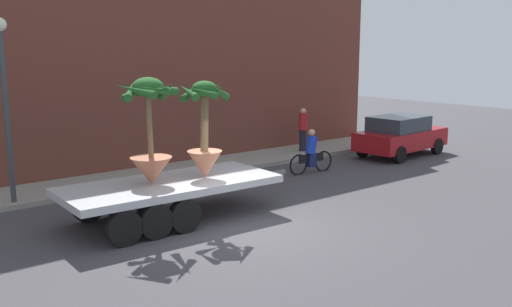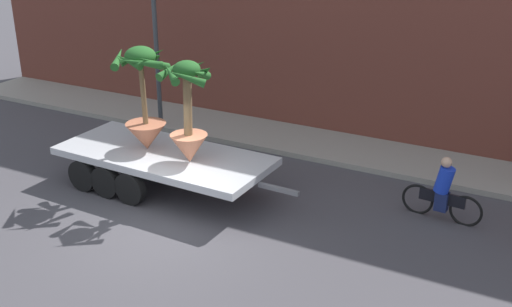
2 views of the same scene
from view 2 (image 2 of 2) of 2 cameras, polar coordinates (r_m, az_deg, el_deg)
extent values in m
plane|color=#423F44|center=(14.07, -8.49, -6.78)|extent=(60.00, 60.00, 0.00)
cube|color=gray|center=(18.79, 2.43, 1.43)|extent=(24.00, 2.20, 0.15)
cube|color=#B7BABF|center=(15.53, -8.36, -0.21)|extent=(5.42, 2.44, 0.18)
cylinder|color=black|center=(17.49, -10.62, 0.55)|extent=(0.81, 0.24, 0.80)
cylinder|color=black|center=(16.07, -15.44, -1.93)|extent=(0.81, 0.24, 0.80)
cylinder|color=black|center=(17.04, -8.68, 0.09)|extent=(0.81, 0.24, 0.80)
cylinder|color=black|center=(15.58, -13.46, -2.51)|extent=(0.81, 0.24, 0.80)
cylinder|color=black|center=(16.62, -6.63, -0.40)|extent=(0.81, 0.24, 0.80)
cylinder|color=black|center=(15.11, -11.36, -3.12)|extent=(0.81, 0.24, 0.80)
cube|color=slate|center=(14.00, 2.06, -3.26)|extent=(1.00, 0.13, 0.10)
cone|color=#C17251|center=(14.73, -6.09, 0.45)|extent=(0.88, 0.88, 0.69)
cylinder|color=brown|center=(14.34, -6.24, 4.62)|extent=(0.24, 0.20, 1.57)
ellipsoid|color=#235B23|center=(14.12, -6.33, 7.63)|extent=(0.62, 0.62, 0.39)
cone|color=#235B23|center=(13.99, -5.05, 7.22)|extent=(0.29, 0.73, 0.44)
cone|color=#235B23|center=(14.25, -4.62, 7.49)|extent=(0.80, 0.72, 0.53)
cone|color=#235B23|center=(14.52, -6.07, 7.70)|extent=(0.81, 0.52, 0.52)
cone|color=#235B23|center=(14.41, -7.70, 7.66)|extent=(0.29, 0.93, 0.42)
cone|color=#235B23|center=(14.03, -7.78, 7.21)|extent=(0.73, 0.63, 0.41)
cone|color=#235B23|center=(13.73, -6.35, 6.88)|extent=(0.83, 0.63, 0.49)
cone|color=#B26647|center=(15.66, -9.92, 1.56)|extent=(1.00, 1.00, 0.67)
cylinder|color=brown|center=(15.30, -10.24, 5.67)|extent=(0.16, 0.13, 1.67)
ellipsoid|color=#235B23|center=(15.09, -10.49, 8.71)|extent=(0.74, 0.74, 0.46)
cone|color=#235B23|center=(14.77, -9.29, 8.16)|extent=(0.37, 0.94, 0.56)
cone|color=#235B23|center=(15.19, -9.04, 8.65)|extent=(0.75, 0.65, 0.44)
cone|color=#235B23|center=(15.47, -9.59, 8.77)|extent=(0.89, 0.28, 0.56)
cone|color=#235B23|center=(15.48, -10.91, 8.74)|extent=(0.64, 0.79, 0.48)
cone|color=#235B23|center=(15.19, -12.42, 8.50)|extent=(0.69, 1.02, 0.40)
cone|color=#235B23|center=(14.84, -11.51, 8.24)|extent=(0.80, 0.29, 0.35)
cone|color=#235B23|center=(14.61, -10.46, 8.12)|extent=(0.92, 0.78, 0.38)
torus|color=black|center=(14.67, 18.54, -5.00)|extent=(0.74, 0.12, 0.74)
torus|color=black|center=(14.91, 14.48, -4.05)|extent=(0.74, 0.12, 0.74)
cube|color=black|center=(14.70, 16.57, -3.90)|extent=(1.04, 0.14, 0.28)
cylinder|color=#1938C6|center=(14.51, 16.76, -2.30)|extent=(0.47, 0.37, 0.65)
sphere|color=tan|center=(14.35, 16.95, -0.78)|extent=(0.24, 0.24, 0.24)
cube|color=navy|center=(14.73, 16.53, -4.18)|extent=(0.30, 0.26, 0.44)
cylinder|color=#383D42|center=(19.38, -9.02, 9.03)|extent=(0.14, 0.14, 4.50)
camera|label=1|loc=(15.64, -62.08, 0.94)|focal=39.54mm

